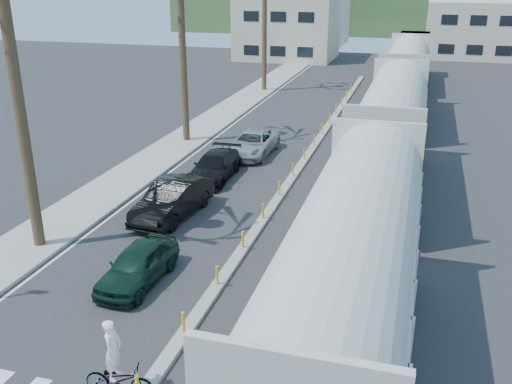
# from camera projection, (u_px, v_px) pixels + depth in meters

# --- Properties ---
(ground) EXTENTS (140.00, 140.00, 0.00)m
(ground) POSITION_uv_depth(u_px,v_px,m) (156.00, 378.00, 15.68)
(ground) COLOR #28282B
(ground) RESTS_ON ground
(sidewalk) EXTENTS (3.00, 90.00, 0.15)m
(sidewalk) POSITION_uv_depth(u_px,v_px,m) (201.00, 129.00, 40.26)
(sidewalk) COLOR gray
(sidewalk) RESTS_ON ground
(rails) EXTENTS (1.56, 100.00, 0.06)m
(rails) POSITION_uv_depth(u_px,v_px,m) (399.00, 133.00, 39.43)
(rails) COLOR black
(rails) RESTS_ON ground
(median) EXTENTS (0.45, 60.00, 0.85)m
(median) POSITION_uv_depth(u_px,v_px,m) (304.00, 160.00, 33.52)
(median) COLOR gray
(median) RESTS_ON ground
(lane_markings) EXTENTS (9.42, 90.00, 0.01)m
(lane_markings) POSITION_uv_depth(u_px,v_px,m) (288.00, 137.00, 38.63)
(lane_markings) COLOR silver
(lane_markings) RESTS_ON ground
(freight_train) EXTENTS (3.00, 60.94, 5.85)m
(freight_train) POSITION_uv_depth(u_px,v_px,m) (397.00, 113.00, 32.68)
(freight_train) COLOR beige
(freight_train) RESTS_ON ground
(buildings) EXTENTS (38.00, 27.00, 10.00)m
(buildings) POSITION_uv_depth(u_px,v_px,m) (335.00, 19.00, 79.95)
(buildings) COLOR #C4B59C
(buildings) RESTS_ON ground
(car_lead) EXTENTS (1.88, 4.20, 1.40)m
(car_lead) POSITION_uv_depth(u_px,v_px,m) (138.00, 265.00, 20.26)
(car_lead) COLOR black
(car_lead) RESTS_ON ground
(car_second) EXTENTS (2.73, 5.39, 1.67)m
(car_second) POSITION_uv_depth(u_px,v_px,m) (173.00, 200.00, 25.73)
(car_second) COLOR black
(car_second) RESTS_ON ground
(car_third) EXTENTS (2.14, 4.88, 1.40)m
(car_third) POSITION_uv_depth(u_px,v_px,m) (214.00, 167.00, 30.53)
(car_third) COLOR black
(car_third) RESTS_ON ground
(car_rear) EXTENTS (2.58, 5.21, 1.42)m
(car_rear) POSITION_uv_depth(u_px,v_px,m) (252.00, 143.00, 34.64)
(car_rear) COLOR #AFB1B4
(car_rear) RESTS_ON ground
(cyclist) EXTENTS (1.02, 2.00, 2.26)m
(cyclist) POSITION_uv_depth(u_px,v_px,m) (118.00, 372.00, 14.80)
(cyclist) COLOR #9EA0A5
(cyclist) RESTS_ON ground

